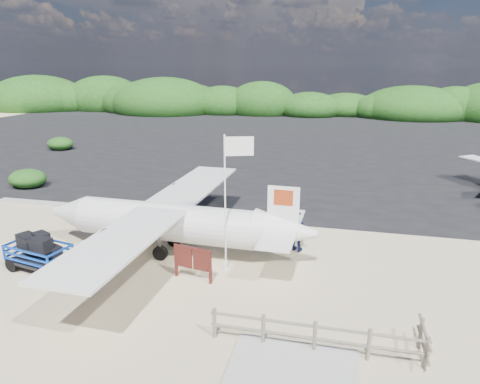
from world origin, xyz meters
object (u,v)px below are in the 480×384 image
object	(u,v)px
baggage_cart	(41,270)
signboard	(193,280)
aircraft_large	(410,150)
crew_c	(298,232)
aircraft_small	(184,129)
crew_a	(105,216)
crew_b	(192,222)
flagpole	(226,269)

from	to	relation	value
baggage_cart	signboard	xyz separation A→B (m)	(6.27, 0.67, 0.00)
baggage_cart	aircraft_large	distance (m)	34.90
crew_c	aircraft_small	world-z (taller)	crew_c
aircraft_large	aircraft_small	xyz separation A→B (m)	(-26.11, 8.06, 0.00)
crew_c	baggage_cart	bearing A→B (deg)	47.88
crew_a	crew_b	distance (m)	4.36
flagpole	signboard	world-z (taller)	flagpole
signboard	crew_b	world-z (taller)	crew_b
baggage_cart	crew_a	distance (m)	4.08
baggage_cart	aircraft_small	xyz separation A→B (m)	(-8.03, 37.91, 0.00)
baggage_cart	flagpole	distance (m)	7.48
crew_c	aircraft_large	world-z (taller)	aircraft_large
crew_b	aircraft_large	world-z (taller)	aircraft_large
crew_a	crew_c	size ratio (longest dim) A/B	1.07
crew_b	crew_c	bearing A→B (deg)	166.39
aircraft_large	aircraft_small	world-z (taller)	aircraft_large
baggage_cart	signboard	distance (m)	6.30
flagpole	crew_c	bearing A→B (deg)	42.39
signboard	crew_a	size ratio (longest dim) A/B	0.87
baggage_cart	crew_b	world-z (taller)	crew_b
flagpole	aircraft_small	xyz separation A→B (m)	(-15.28, 36.05, 0.00)
flagpole	crew_b	distance (m)	3.36
crew_c	flagpole	bearing A→B (deg)	66.91
crew_b	aircraft_large	bearing A→B (deg)	-131.65
flagpole	crew_c	size ratio (longest dim) A/B	3.00
aircraft_large	aircraft_small	size ratio (longest dim) A/B	1.98
flagpole	crew_c	xyz separation A→B (m)	(2.64, 2.41, 0.92)
crew_c	aircraft_small	xyz separation A→B (m)	(-17.92, 33.64, -0.92)
flagpole	crew_a	xyz separation A→B (m)	(-6.57, 2.04, 0.99)
crew_b	aircraft_small	bearing A→B (deg)	-83.54
signboard	aircraft_small	world-z (taller)	aircraft_small
baggage_cart	flagpole	size ratio (longest dim) A/B	0.49
crew_b	aircraft_small	size ratio (longest dim) A/B	0.27
baggage_cart	signboard	world-z (taller)	signboard
flagpole	aircraft_large	bearing A→B (deg)	68.84
flagpole	aircraft_small	size ratio (longest dim) A/B	0.75
aircraft_small	signboard	bearing A→B (deg)	77.23
flagpole	crew_b	size ratio (longest dim) A/B	2.81
crew_c	aircraft_small	bearing A→B (deg)	-37.43
flagpole	aircraft_small	distance (m)	39.15
flagpole	crew_c	world-z (taller)	flagpole
aircraft_small	aircraft_large	bearing A→B (deg)	129.08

